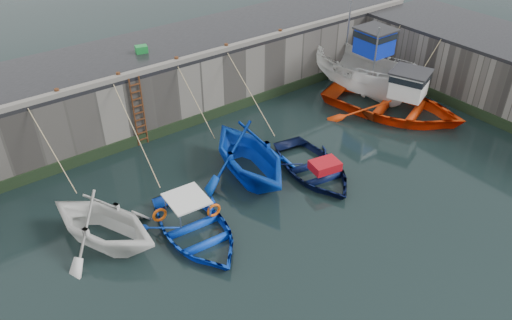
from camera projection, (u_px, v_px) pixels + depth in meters
ground at (332, 251)px, 16.59m from camera, size 120.00×120.00×0.00m
quay_back at (153, 81)px, 24.03m from camera, size 30.00×5.00×3.00m
quay_right at (512, 75)px, 24.61m from camera, size 5.00×15.00×3.00m
road_back at (149, 50)px, 23.14m from camera, size 30.00×5.00×0.16m
kerb_back at (174, 63)px, 21.49m from camera, size 30.00×0.30×0.20m
algae_back at (182, 125)px, 23.05m from camera, size 30.00×0.08×0.50m
algae_right at (476, 112)px, 24.05m from camera, size 0.08×15.00×0.50m
ladder at (139, 112)px, 21.27m from camera, size 0.51×0.08×3.20m
boat_near_white at (106, 241)px, 17.01m from camera, size 5.26×5.55×2.31m
boat_near_white_rope at (68, 188)px, 19.49m from camera, size 0.04×3.61×3.10m
boat_near_blue at (196, 234)px, 17.29m from camera, size 3.61×4.83×0.95m
boat_near_blue_rope at (138, 173)px, 20.28m from camera, size 0.04×4.81×3.10m
boat_near_blacktrim at (249, 175)px, 20.21m from camera, size 5.01×5.59×2.64m
boat_near_blacktrim_rope at (201, 137)px, 22.63m from camera, size 0.04×3.48×3.10m
boat_near_navy at (313, 172)px, 20.37m from camera, size 4.04×5.08×0.95m
boat_near_navy_rope at (250, 129)px, 23.25m from camera, size 0.04×4.54×3.10m
boat_far_white at (362, 72)px, 25.83m from camera, size 2.64×6.95×5.68m
boat_far_orange at (393, 105)px, 24.27m from camera, size 7.08×8.21×4.43m
fish_crate at (141, 49)px, 22.60m from camera, size 0.61×0.51×0.32m
bollard_a at (57, 92)px, 19.05m from camera, size 0.18×0.18×0.28m
bollard_b at (118, 76)px, 20.29m from camera, size 0.18×0.18×0.28m
bollard_c at (177, 60)px, 21.63m from camera, size 0.18×0.18×0.28m
bollard_d at (226, 47)px, 22.92m from camera, size 0.18×0.18×0.28m
bollard_e at (280, 32)px, 24.51m from camera, size 0.18×0.18×0.28m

